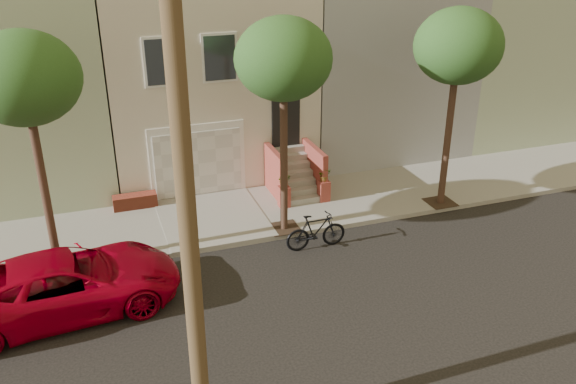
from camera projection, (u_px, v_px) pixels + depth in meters
name	position (u px, v px, depth m)	size (l,w,h in m)	color
ground	(297.00, 310.00, 14.67)	(90.00, 90.00, 0.00)	black
sidewalk	(240.00, 215.00, 19.23)	(40.00, 3.70, 0.15)	gray
house_row	(196.00, 66.00, 22.77)	(33.10, 11.70, 7.00)	beige
tree_left	(24.00, 80.00, 14.18)	(2.70, 2.57, 6.30)	#2D2116
tree_mid	(284.00, 60.00, 16.15)	(2.70, 2.57, 6.30)	#2D2116
tree_right	(458.00, 47.00, 17.81)	(2.70, 2.57, 6.30)	#2D2116
pickup_truck	(67.00, 284.00, 14.38)	(2.48, 5.38, 1.50)	#A10018
motorcycle	(316.00, 231.00, 17.24)	(0.51, 1.82, 1.09)	black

